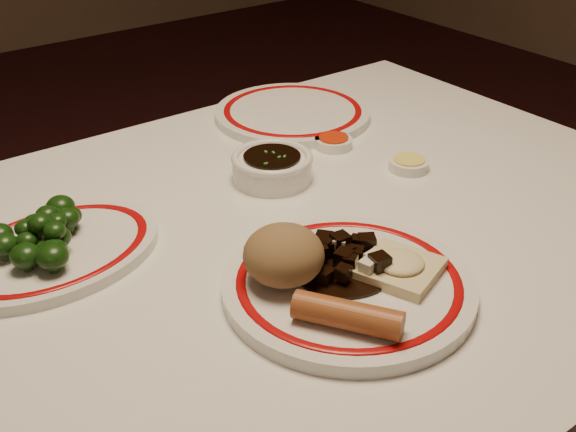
# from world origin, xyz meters

# --- Properties ---
(dining_table) EXTENTS (1.20, 0.90, 0.75)m
(dining_table) POSITION_xyz_m (0.00, 0.00, 0.66)
(dining_table) COLOR white
(dining_table) RESTS_ON ground
(main_plate) EXTENTS (0.30, 0.30, 0.02)m
(main_plate) POSITION_xyz_m (-0.04, -0.16, 0.76)
(main_plate) COLOR silver
(main_plate) RESTS_ON dining_table
(rice_mound) EXTENTS (0.10, 0.10, 0.07)m
(rice_mound) POSITION_xyz_m (-0.10, -0.11, 0.80)
(rice_mound) COLOR brown
(rice_mound) RESTS_ON main_plate
(spring_roll) EXTENTS (0.09, 0.12, 0.03)m
(spring_roll) POSITION_xyz_m (-0.10, -0.23, 0.78)
(spring_roll) COLOR #995025
(spring_roll) RESTS_ON main_plate
(fried_wonton) EXTENTS (0.11, 0.11, 0.02)m
(fried_wonton) POSITION_xyz_m (0.01, -0.19, 0.78)
(fried_wonton) COLOR beige
(fried_wonton) RESTS_ON main_plate
(stirfry_heap) EXTENTS (0.13, 0.12, 0.03)m
(stirfry_heap) POSITION_xyz_m (-0.03, -0.13, 0.78)
(stirfry_heap) COLOR black
(stirfry_heap) RESTS_ON main_plate
(broccoli_plate) EXTENTS (0.31, 0.28, 0.02)m
(broccoli_plate) POSITION_xyz_m (-0.30, 0.12, 0.76)
(broccoli_plate) COLOR silver
(broccoli_plate) RESTS_ON dining_table
(broccoli_pile) EXTENTS (0.13, 0.14, 0.05)m
(broccoli_pile) POSITION_xyz_m (-0.30, 0.12, 0.79)
(broccoli_pile) COLOR #23471C
(broccoli_pile) RESTS_ON broccoli_plate
(soy_bowl) EXTENTS (0.12, 0.12, 0.04)m
(soy_bowl) POSITION_xyz_m (0.06, 0.13, 0.77)
(soy_bowl) COLOR silver
(soy_bowl) RESTS_ON dining_table
(sweet_sour_dish) EXTENTS (0.06, 0.06, 0.02)m
(sweet_sour_dish) POSITION_xyz_m (0.21, 0.17, 0.76)
(sweet_sour_dish) COLOR silver
(sweet_sour_dish) RESTS_ON dining_table
(mustard_dish) EXTENTS (0.06, 0.06, 0.02)m
(mustard_dish) POSITION_xyz_m (0.25, 0.03, 0.76)
(mustard_dish) COLOR silver
(mustard_dish) RESTS_ON dining_table
(far_plate) EXTENTS (0.34, 0.34, 0.02)m
(far_plate) POSITION_xyz_m (0.23, 0.31, 0.76)
(far_plate) COLOR silver
(far_plate) RESTS_ON dining_table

